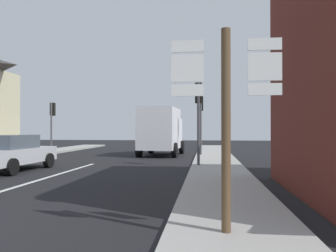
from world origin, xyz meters
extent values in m
plane|color=black|center=(0.00, 10.00, 0.00)|extent=(80.00, 80.00, 0.00)
cube|color=#9E9B96|center=(5.98, 8.00, 0.07)|extent=(2.22, 44.00, 0.14)
cube|color=silver|center=(0.00, 6.00, 0.01)|extent=(0.16, 12.00, 0.01)
cube|color=#B7BABF|center=(-2.34, 8.92, 0.62)|extent=(1.91, 4.26, 0.60)
cube|color=#47515B|center=(-2.35, 8.67, 1.19)|extent=(1.63, 2.16, 0.55)
cylinder|color=black|center=(-3.16, 10.30, 0.32)|extent=(0.24, 0.65, 0.64)
cylinder|color=black|center=(-1.41, 10.24, 0.32)|extent=(0.24, 0.65, 0.64)
cylinder|color=black|center=(-1.51, 7.54, 0.32)|extent=(0.24, 0.65, 0.64)
cube|color=silver|center=(2.56, 17.31, 1.75)|extent=(2.40, 3.82, 2.60)
cube|color=silver|center=(2.70, 19.81, 1.45)|extent=(2.16, 1.41, 2.00)
cube|color=#47515B|center=(2.70, 19.86, 2.25)|extent=(1.76, 0.20, 0.70)
cylinder|color=black|center=(1.60, 19.82, 0.45)|extent=(0.33, 0.91, 0.90)
cylinder|color=black|center=(3.80, 19.69, 0.45)|extent=(0.33, 0.91, 0.90)
cylinder|color=black|center=(1.41, 16.42, 0.45)|extent=(0.33, 0.91, 0.90)
cylinder|color=black|center=(3.61, 16.30, 0.45)|extent=(0.33, 0.91, 0.90)
cylinder|color=brown|center=(5.81, 1.05, 1.60)|extent=(0.14, 0.14, 3.20)
cube|color=white|center=(5.23, 1.10, 2.96)|extent=(0.50, 0.03, 0.18)
cube|color=black|center=(5.23, 1.12, 2.96)|extent=(0.43, 0.01, 0.13)
cube|color=white|center=(5.23, 1.10, 2.62)|extent=(0.50, 0.03, 0.42)
cube|color=black|center=(5.23, 1.12, 2.62)|extent=(0.43, 0.01, 0.32)
cube|color=white|center=(5.23, 1.10, 2.28)|extent=(0.50, 0.03, 0.18)
cube|color=black|center=(5.23, 1.12, 2.28)|extent=(0.43, 0.01, 0.13)
cube|color=white|center=(6.39, 1.10, 2.96)|extent=(0.50, 0.03, 0.18)
cube|color=black|center=(6.39, 1.12, 2.96)|extent=(0.43, 0.01, 0.13)
cube|color=white|center=(6.39, 1.10, 2.62)|extent=(0.50, 0.03, 0.42)
cube|color=black|center=(6.39, 1.12, 2.62)|extent=(0.43, 0.01, 0.32)
cube|color=white|center=(6.39, 1.10, 2.28)|extent=(0.50, 0.03, 0.18)
cube|color=black|center=(6.39, 1.12, 2.28)|extent=(0.43, 0.01, 0.13)
cylinder|color=#47474C|center=(5.17, 10.84, 1.88)|extent=(0.12, 0.12, 3.76)
cube|color=black|center=(5.17, 11.04, 3.31)|extent=(0.30, 0.28, 0.90)
sphere|color=red|center=(5.17, 11.18, 3.58)|extent=(0.18, 0.18, 0.18)
sphere|color=#3C2303|center=(5.17, 11.18, 3.30)|extent=(0.18, 0.18, 0.18)
sphere|color=black|center=(5.17, 11.18, 3.02)|extent=(0.18, 0.18, 0.18)
cylinder|color=#47474C|center=(-5.17, 18.39, 1.78)|extent=(0.12, 0.12, 3.56)
cube|color=black|center=(-5.17, 18.59, 3.11)|extent=(0.30, 0.28, 0.90)
sphere|color=red|center=(-5.17, 18.73, 3.38)|extent=(0.18, 0.18, 0.18)
sphere|color=#3C2303|center=(-5.17, 18.73, 3.10)|extent=(0.18, 0.18, 0.18)
sphere|color=black|center=(-5.17, 18.73, 2.82)|extent=(0.18, 0.18, 0.18)
cylinder|color=#47474C|center=(5.17, 17.03, 1.88)|extent=(0.12, 0.12, 3.76)
cube|color=black|center=(5.17, 17.23, 3.31)|extent=(0.30, 0.28, 0.90)
sphere|color=red|center=(5.17, 17.37, 3.58)|extent=(0.18, 0.18, 0.18)
sphere|color=#3C2303|center=(5.17, 17.37, 3.30)|extent=(0.18, 0.18, 0.18)
sphere|color=black|center=(5.17, 17.37, 3.02)|extent=(0.18, 0.18, 0.18)
camera|label=1|loc=(5.52, -4.12, 1.67)|focal=36.40mm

